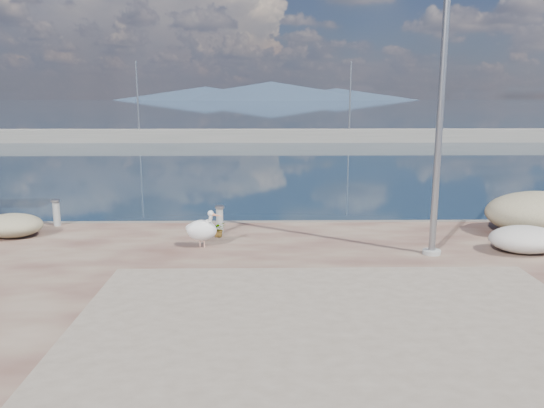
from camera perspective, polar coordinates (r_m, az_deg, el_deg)
The scene contains 12 objects.
ground at distance 11.65m, azimuth 0.33°, elevation -10.04°, with size 1400.00×1400.00×0.00m, color #162635.
quay_patch at distance 8.78m, azimuth 7.53°, elevation -14.05°, with size 9.00×7.00×0.01m, color gray.
breakwater at distance 50.97m, azimuth -0.71°, elevation 7.37°, with size 120.00×2.20×7.50m.
mountains at distance 660.87m, azimuth -0.60°, elevation 11.96°, with size 370.00×280.00×22.00m.
pelican at distance 13.55m, azimuth -7.50°, elevation -2.75°, with size 1.03×0.73×0.99m.
lamp_post at distance 13.07m, azimuth 17.58°, elevation 8.87°, with size 0.44×0.96×7.00m.
bollard_near at distance 14.92m, azimuth -5.65°, elevation -1.54°, with size 0.26×0.26×0.78m.
bollard_far at distance 16.94m, azimuth -22.18°, elevation -0.76°, with size 0.26×0.26×0.79m.
potted_plant at distance 14.58m, azimuth -5.73°, elevation -2.71°, with size 0.38×0.33×0.43m, color #33722D.
net_pile_d at distance 14.47m, azimuth 25.55°, elevation -3.44°, with size 1.75×1.31×0.65m, color beige.
net_pile_c at distance 16.52m, azimuth 26.93°, elevation -0.87°, with size 3.04×2.17×1.19m, color tan.
net_pile_b at distance 16.14m, azimuth -26.15°, elevation -2.08°, with size 1.63×1.27×0.64m, color tan.
Camera 1 is at (-0.25, -10.83, 4.28)m, focal length 35.00 mm.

